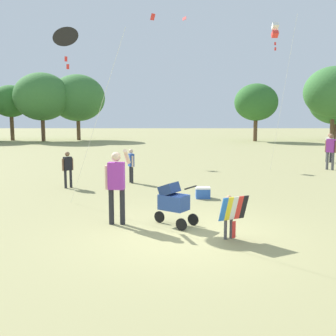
{
  "coord_description": "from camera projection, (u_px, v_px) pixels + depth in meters",
  "views": [
    {
      "loc": [
        -0.36,
        -8.52,
        2.65
      ],
      "look_at": [
        -0.33,
        1.25,
        1.3
      ],
      "focal_mm": 42.85,
      "sensor_mm": 36.0,
      "label": 1
    }
  ],
  "objects": [
    {
      "name": "person_adult_flyer",
      "position": [
        115.0,
        181.0,
        9.46
      ],
      "size": [
        0.59,
        0.53,
        1.82
      ],
      "color": "#232328",
      "rests_on": "ground"
    },
    {
      "name": "child_with_butterfly_kite",
      "position": [
        229.0,
        212.0,
        8.38
      ],
      "size": [
        0.65,
        0.48,
        0.96
      ],
      "color": "#4C4C51",
      "rests_on": "ground"
    },
    {
      "name": "kite_orange_delta",
      "position": [
        274.0,
        31.0,
        17.77
      ],
      "size": [
        0.37,
        4.0,
        6.62
      ],
      "color": "white",
      "rests_on": "ground"
    },
    {
      "name": "treeline_distant",
      "position": [
        120.0,
        99.0,
        37.45
      ],
      "size": [
        42.8,
        6.31,
        6.87
      ],
      "color": "brown",
      "rests_on": "ground"
    },
    {
      "name": "person_kid_running",
      "position": [
        329.0,
        149.0,
        18.61
      ],
      "size": [
        0.41,
        0.41,
        1.68
      ],
      "color": "#4C4C51",
      "rests_on": "ground"
    },
    {
      "name": "person_couple_left",
      "position": [
        328.0,
        145.0,
        21.47
      ],
      "size": [
        0.34,
        0.45,
        1.55
      ],
      "color": "#232328",
      "rests_on": "ground"
    },
    {
      "name": "ground_plane",
      "position": [
        183.0,
        234.0,
        8.8
      ],
      "size": [
        120.0,
        120.0,
        0.0
      ],
      "primitive_type": "plane",
      "color": "#938E5B"
    },
    {
      "name": "stroller",
      "position": [
        172.0,
        200.0,
        9.44
      ],
      "size": [
        1.06,
        0.89,
        1.03
      ],
      "color": "black",
      "rests_on": "ground"
    },
    {
      "name": "person_back_turned",
      "position": [
        67.0,
        167.0,
        14.12
      ],
      "size": [
        0.35,
        0.3,
        1.29
      ],
      "color": "#232328",
      "rests_on": "ground"
    },
    {
      "name": "kite_adult_black",
      "position": [
        65.0,
        38.0,
        11.26
      ],
      "size": [
        2.4,
        2.67,
        5.02
      ],
      "color": "black",
      "rests_on": "ground"
    },
    {
      "name": "person_sitting_far",
      "position": [
        130.0,
        163.0,
        15.14
      ],
      "size": [
        0.27,
        0.39,
        1.29
      ],
      "color": "#232328",
      "rests_on": "ground"
    },
    {
      "name": "cooler_box",
      "position": [
        202.0,
        193.0,
        12.5
      ],
      "size": [
        0.45,
        0.33,
        0.35
      ],
      "color": "#2D5BB7",
      "rests_on": "ground"
    }
  ]
}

